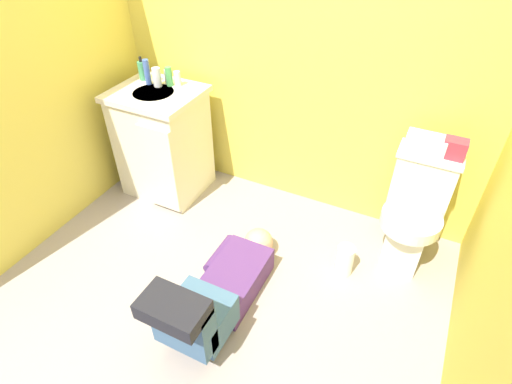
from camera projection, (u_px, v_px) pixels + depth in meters
The scene contains 15 objects.
ground_plane at pixel (223, 286), 2.55m from camera, with size 3.08×3.04×0.04m, color gray.
wall_back at pixel (298, 36), 2.53m from camera, with size 2.74×0.08×2.40m, color #E4CE4B.
wall_left at pixel (1, 58), 2.25m from camera, with size 0.08×2.04×2.40m, color #E4CE4B.
toilet at pixel (413, 212), 2.50m from camera, with size 0.36×0.46×0.75m.
vanity_cabinet at pixel (163, 142), 3.04m from camera, with size 0.60×0.53×0.82m.
faucet at pixel (166, 77), 2.87m from camera, with size 0.02×0.02×0.10m, color silver.
person_plumber at pixel (217, 291), 2.27m from camera, with size 0.39×1.06×0.52m.
tissue_box at pixel (426, 143), 2.31m from camera, with size 0.22×0.11×0.10m, color silver.
toiletry_bag at pixel (455, 149), 2.26m from camera, with size 0.12×0.09×0.11m, color #B22D3F.
soap_dispenser at pixel (142, 70), 2.91m from camera, with size 0.06×0.06×0.17m.
bottle_blue at pixel (147, 72), 2.84m from camera, with size 0.04×0.04×0.17m, color #4061B5.
bottle_clear at pixel (157, 77), 2.82m from camera, with size 0.06×0.06×0.13m, color silver.
bottle_green at pixel (169, 76), 2.83m from camera, with size 0.05×0.05×0.13m, color #4AA253.
bottle_white at pixel (177, 79), 2.83m from camera, with size 0.05×0.05×0.10m, color white.
paper_towel_roll at pixel (345, 260), 2.55m from camera, with size 0.11×0.11×0.21m, color white.
Camera 1 is at (0.91, -1.37, 2.02)m, focal length 28.79 mm.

